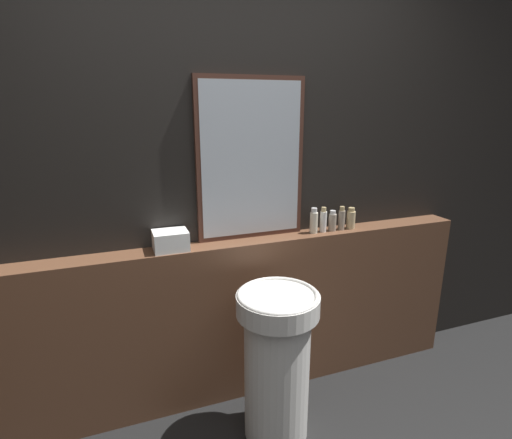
% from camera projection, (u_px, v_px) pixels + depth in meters
% --- Properties ---
extents(wall_back, '(8.00, 0.06, 2.50)m').
position_uv_depth(wall_back, '(239.00, 190.00, 2.29)').
color(wall_back, black).
rests_on(wall_back, ground_plane).
extents(vanity_counter, '(2.84, 0.16, 0.98)m').
position_uv_depth(vanity_counter, '(246.00, 318.00, 2.39)').
color(vanity_counter, brown).
rests_on(vanity_counter, ground_plane).
extents(pedestal_sink, '(0.42, 0.42, 0.83)m').
position_uv_depth(pedestal_sink, '(277.00, 360.00, 2.06)').
color(pedestal_sink, silver).
rests_on(pedestal_sink, ground_plane).
extents(mirror, '(0.62, 0.03, 0.89)m').
position_uv_depth(mirror, '(251.00, 160.00, 2.21)').
color(mirror, '#47281E').
rests_on(mirror, vanity_counter).
extents(towel_stack, '(0.18, 0.14, 0.10)m').
position_uv_depth(towel_stack, '(171.00, 240.00, 2.11)').
color(towel_stack, white).
rests_on(towel_stack, vanity_counter).
extents(shampoo_bottle, '(0.05, 0.05, 0.15)m').
position_uv_depth(shampoo_bottle, '(314.00, 221.00, 2.38)').
color(shampoo_bottle, beige).
rests_on(shampoo_bottle, vanity_counter).
extents(conditioner_bottle, '(0.04, 0.04, 0.15)m').
position_uv_depth(conditioner_bottle, '(323.00, 220.00, 2.41)').
color(conditioner_bottle, white).
rests_on(conditioner_bottle, vanity_counter).
extents(lotion_bottle, '(0.05, 0.05, 0.13)m').
position_uv_depth(lotion_bottle, '(332.00, 221.00, 2.43)').
color(lotion_bottle, gray).
rests_on(lotion_bottle, vanity_counter).
extents(body_wash_bottle, '(0.04, 0.04, 0.15)m').
position_uv_depth(body_wash_bottle, '(342.00, 219.00, 2.45)').
color(body_wash_bottle, gray).
rests_on(body_wash_bottle, vanity_counter).
extents(hand_soap_bottle, '(0.05, 0.05, 0.13)m').
position_uv_depth(hand_soap_bottle, '(351.00, 219.00, 2.47)').
color(hand_soap_bottle, '#C6B284').
rests_on(hand_soap_bottle, vanity_counter).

